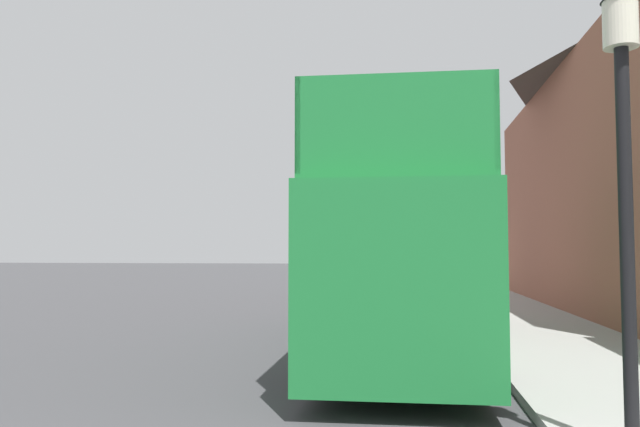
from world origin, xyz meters
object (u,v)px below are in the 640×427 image
tour_bus (397,258)px  lamp_post_third (452,222)px  lamp_post_second (480,184)px  lamp_post_nearest (623,119)px  parked_car_ahead_of_bus (416,291)px

tour_bus → lamp_post_third: (2.00, 12.61, 1.28)m
lamp_post_second → lamp_post_third: size_ratio=1.19×
lamp_post_nearest → lamp_post_third: 18.88m
parked_car_ahead_of_bus → lamp_post_nearest: lamp_post_nearest is taller
parked_car_ahead_of_bus → lamp_post_third: 5.76m
tour_bus → lamp_post_third: lamp_post_third is taller
parked_car_ahead_of_bus → lamp_post_nearest: bearing=-85.8°
tour_bus → lamp_post_nearest: lamp_post_nearest is taller
tour_bus → lamp_post_nearest: 6.78m
lamp_post_second → lamp_post_nearest: bearing=-88.7°
lamp_post_second → tour_bus: bearing=-122.0°
parked_car_ahead_of_bus → lamp_post_second: size_ratio=0.82×
tour_bus → parked_car_ahead_of_bus: 7.70m
lamp_post_nearest → parked_car_ahead_of_bus: bearing=97.1°
tour_bus → lamp_post_nearest: bearing=-71.2°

